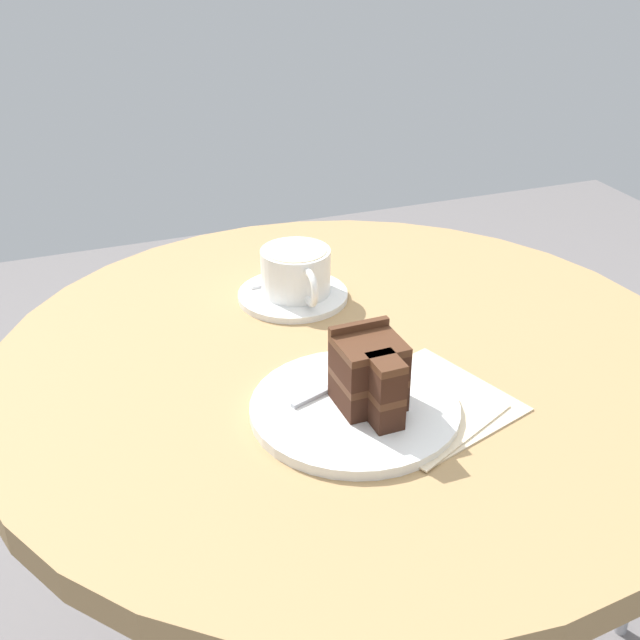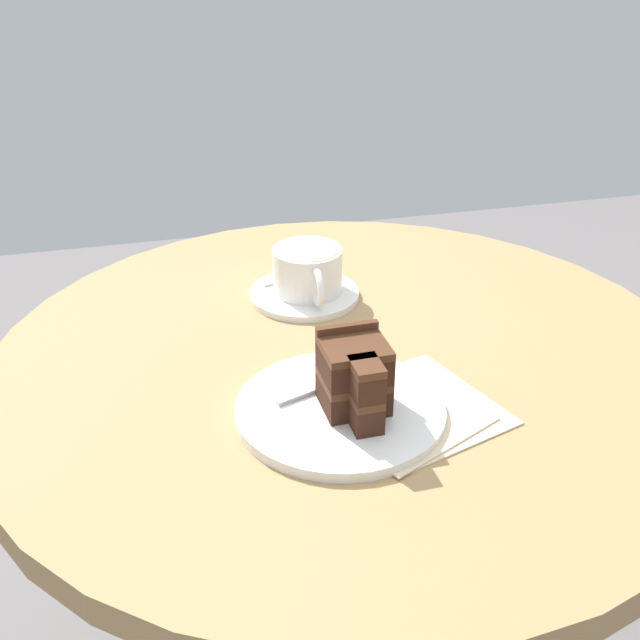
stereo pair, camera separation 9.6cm
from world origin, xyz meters
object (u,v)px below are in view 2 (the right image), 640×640
at_px(coffee_cup, 308,270).
at_px(teaspoon, 311,277).
at_px(cake_slice, 356,378).
at_px(saucer, 304,294).
at_px(fork, 347,378).
at_px(cake_plate, 340,410).
at_px(napkin, 407,411).

relative_size(coffee_cup, teaspoon, 1.18).
distance_m(coffee_cup, cake_slice, 0.29).
distance_m(saucer, fork, 0.23).
relative_size(teaspoon, cake_slice, 1.20).
relative_size(coffee_cup, fork, 0.90).
height_order(cake_plate, napkin, cake_plate).
bearing_deg(cake_slice, napkin, 84.12).
relative_size(coffee_cup, cake_slice, 1.41).
xyz_separation_m(saucer, cake_slice, (0.29, -0.01, 0.05)).
bearing_deg(saucer, teaspoon, 153.86).
xyz_separation_m(saucer, coffee_cup, (0.00, 0.01, 0.04)).
bearing_deg(cake_plate, coffee_cup, 173.59).
bearing_deg(fork, coffee_cup, 67.53).
distance_m(teaspoon, napkin, 0.33).
height_order(teaspoon, cake_plate, teaspoon).
relative_size(teaspoon, napkin, 0.48).
bearing_deg(fork, teaspoon, 64.98).
bearing_deg(fork, saucer, 68.78).
bearing_deg(napkin, cake_plate, -101.25).
relative_size(saucer, napkin, 0.67).
relative_size(saucer, teaspoon, 1.38).
height_order(coffee_cup, cake_plate, coffee_cup).
height_order(cake_plate, fork, fork).
height_order(coffee_cup, fork, coffee_cup).
xyz_separation_m(coffee_cup, fork, (0.23, -0.01, -0.03)).
distance_m(cake_slice, napkin, 0.07).
relative_size(saucer, coffee_cup, 1.17).
relative_size(saucer, cake_plate, 0.67).
bearing_deg(fork, cake_slice, -116.85).
bearing_deg(teaspoon, napkin, -94.00).
height_order(coffee_cup, napkin, coffee_cup).
bearing_deg(napkin, coffee_cup, -172.38).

